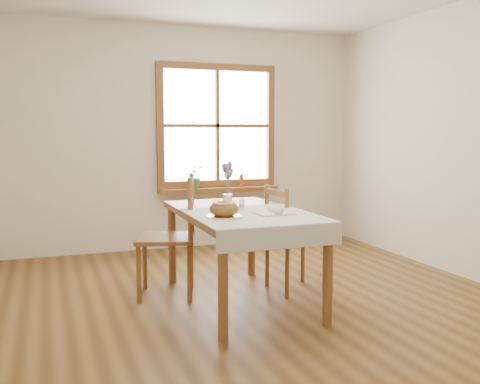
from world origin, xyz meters
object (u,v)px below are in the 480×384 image
object	(u,v)px
chair_left	(166,236)
chair_right	(296,238)
flower_vase	(228,200)
dining_table	(240,221)
bread_plate	(224,216)

from	to	relation	value
chair_left	chair_right	distance (m)	1.12
chair_left	flower_vase	size ratio (longest dim) A/B	11.42
chair_right	flower_vase	xyz separation A→B (m)	(-0.57, 0.17, 0.34)
dining_table	chair_right	distance (m)	0.62
chair_left	bread_plate	distance (m)	0.81
chair_left	flower_vase	xyz separation A→B (m)	(0.53, -0.05, 0.29)
dining_table	bread_plate	world-z (taller)	bread_plate
dining_table	bread_plate	bearing A→B (deg)	-126.17
chair_right	flower_vase	size ratio (longest dim) A/B	10.29
chair_left	bread_plate	size ratio (longest dim) A/B	4.05
chair_right	bread_plate	world-z (taller)	chair_right
chair_right	bread_plate	distance (m)	1.00
bread_plate	flower_vase	xyz separation A→B (m)	(0.25, 0.66, 0.03)
bread_plate	chair_left	bearing A→B (deg)	111.55
bread_plate	flower_vase	bearing A→B (deg)	69.12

